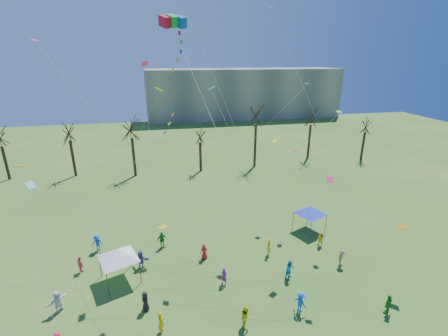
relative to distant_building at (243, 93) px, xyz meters
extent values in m
cube|color=gray|center=(0.00, 0.00, 0.00)|extent=(60.00, 14.00, 15.00)
cylinder|color=black|center=(-50.77, -45.41, -4.75)|extent=(0.44, 0.44, 5.50)
cylinder|color=black|center=(-40.67, -45.87, -4.50)|extent=(0.44, 0.44, 6.01)
cylinder|color=black|center=(-30.96, -47.79, -4.29)|extent=(0.44, 0.44, 6.42)
cylinder|color=black|center=(-20.06, -47.73, -4.96)|extent=(0.44, 0.44, 5.07)
cylinder|color=black|center=(-10.28, -47.22, -3.72)|extent=(0.44, 0.44, 7.55)
cylinder|color=black|center=(1.31, -44.51, -4.28)|extent=(0.44, 0.44, 6.43)
cylinder|color=black|center=(10.99, -47.34, -4.88)|extent=(0.44, 0.44, 5.24)
cube|color=red|center=(-25.40, -72.53, 13.58)|extent=(0.98, 1.25, 1.07)
cube|color=green|center=(-24.85, -72.53, 13.58)|extent=(0.98, 1.25, 1.07)
cube|color=#0D4BAC|center=(-24.29, -72.53, 13.58)|extent=(0.98, 1.25, 1.07)
cylinder|color=white|center=(-21.57, -79.41, 3.75)|extent=(0.02, 0.02, 23.64)
cylinder|color=#3F3F44|center=(-31.38, -75.71, -6.39)|extent=(0.10, 0.10, 2.21)
cylinder|color=#3F3F44|center=(-28.83, -74.71, -6.39)|extent=(0.10, 0.10, 2.21)
cylinder|color=#3F3F44|center=(-32.37, -73.16, -6.39)|extent=(0.10, 0.10, 2.21)
cylinder|color=#3F3F44|center=(-29.82, -72.16, -6.39)|extent=(0.10, 0.10, 2.21)
pyramid|color=white|center=(-30.60, -73.94, -4.81)|extent=(3.93, 3.93, 0.95)
cylinder|color=#3F3F44|center=(-11.15, -71.09, -6.47)|extent=(0.09, 0.09, 2.06)
cylinder|color=#3F3F44|center=(-8.82, -70.06, -6.47)|extent=(0.09, 0.09, 2.06)
cylinder|color=#3F3F44|center=(-12.18, -68.77, -6.47)|extent=(0.09, 0.09, 2.06)
cylinder|color=#3F3F44|center=(-9.86, -67.73, -6.47)|extent=(0.09, 0.09, 2.06)
pyramid|color=blue|center=(-10.50, -69.41, -5.00)|extent=(3.59, 3.59, 0.88)
imported|color=yellow|center=(-27.13, -80.32, -6.61)|extent=(0.64, 0.76, 1.78)
imported|color=#CDDE17|center=(-21.08, -80.99, -6.60)|extent=(0.76, 0.93, 1.79)
imported|color=blue|center=(-16.58, -80.45, -6.64)|extent=(1.08, 1.28, 1.72)
imported|color=#269620|center=(-10.10, -81.99, -6.65)|extent=(1.08, 0.79, 1.70)
imported|color=white|center=(-34.94, -76.74, -6.59)|extent=(1.54, 1.61, 1.83)
imported|color=black|center=(-28.31, -77.95, -6.67)|extent=(0.62, 0.87, 1.66)
imported|color=#882490|center=(-21.76, -76.33, -6.68)|extent=(0.71, 0.69, 1.64)
imported|color=#0D8EBF|center=(-15.86, -76.70, -6.58)|extent=(1.07, 0.95, 1.84)
imported|color=#987D52|center=(-10.41, -75.98, -6.67)|extent=(1.23, 1.16, 1.67)
imported|color=#F25078|center=(-34.28, -72.12, -6.71)|extent=(0.92, 0.93, 1.57)
imported|color=#4D4AA1|center=(-28.89, -72.46, -6.63)|extent=(1.61, 1.37, 1.74)
imported|color=red|center=(-22.94, -72.35, -6.70)|extent=(0.86, 0.63, 1.60)
imported|color=yellow|center=(-16.63, -73.11, -6.60)|extent=(0.50, 0.70, 1.79)
imported|color=yellow|center=(-10.79, -72.66, -6.72)|extent=(0.87, 0.94, 1.56)
imported|color=blue|center=(-33.34, -68.92, -6.60)|extent=(1.27, 0.88, 1.80)
imported|color=#1E8A28|center=(-26.94, -69.63, -6.59)|extent=(1.16, 0.85, 1.83)
cube|color=orange|center=(-34.88, -77.62, 4.81)|extent=(0.64, 0.80, 0.19)
cylinder|color=white|center=(-34.34, -79.17, -0.70)|extent=(0.01, 0.01, 11.10)
cube|color=#F02863|center=(-27.22, -69.15, 10.58)|extent=(0.69, 0.74, 0.40)
cylinder|color=white|center=(-27.17, -74.73, 2.19)|extent=(0.01, 0.01, 19.83)
cube|color=gold|center=(-26.51, -79.68, 0.68)|extent=(0.91, 0.92, 0.18)
cylinder|color=white|center=(-23.79, -80.34, -2.76)|extent=(0.01, 0.01, 8.55)
cube|color=#1CD2D5|center=(-21.58, -69.93, 8.52)|extent=(0.65, 0.56, 0.35)
cylinder|color=white|center=(-19.08, -75.19, 1.16)|extent=(0.01, 0.01, 18.46)
cube|color=blue|center=(-14.38, -64.20, 15.86)|extent=(0.88, 0.83, 0.39)
cylinder|color=white|center=(-12.24, -73.10, 4.83)|extent=(0.01, 0.01, 28.36)
cube|color=#CE194D|center=(-13.31, -77.07, 1.96)|extent=(0.63, 0.69, 0.36)
cylinder|color=white|center=(-24.12, -76.90, -2.12)|extent=(0.01, 0.01, 22.98)
cube|color=#5CC72E|center=(-8.50, -69.36, 5.90)|extent=(0.56, 0.67, 0.14)
cylinder|color=white|center=(-18.41, -73.66, -0.15)|extent=(0.01, 0.01, 24.56)
cube|color=#C037BB|center=(-37.64, -62.49, 12.66)|extent=(0.96, 0.93, 0.24)
cylinder|color=white|center=(-29.70, -69.41, 3.23)|extent=(0.01, 0.01, 28.00)
cube|color=orange|center=(-21.96, -63.02, 13.54)|extent=(0.63, 0.53, 0.37)
cylinder|color=white|center=(-18.91, -69.86, 3.67)|extent=(0.01, 0.01, 24.46)
cube|color=#D82479|center=(-14.56, -73.27, 3.22)|extent=(0.79, 0.74, 0.17)
cylinder|color=white|center=(-12.48, -74.62, -1.49)|extent=(0.01, 0.01, 10.29)
cube|color=#FFF91A|center=(-26.15, -72.22, 8.72)|extent=(0.76, 0.73, 0.36)
cylinder|color=white|center=(-30.22, -72.17, 1.26)|extent=(0.01, 0.01, 16.65)
cube|color=#1CD2B9|center=(-9.78, -64.21, 8.28)|extent=(0.69, 0.74, 0.20)
cylinder|color=white|center=(-19.34, -68.34, 1.04)|extent=(0.01, 0.01, 25.12)
cube|color=#19A5BD|center=(-35.92, -74.44, 2.25)|extent=(0.80, 0.81, 0.40)
cylinder|color=white|center=(-29.43, -73.40, -1.98)|extent=(0.01, 0.01, 15.42)
cube|color=#CFEA18|center=(-13.62, -65.35, 2.06)|extent=(0.79, 0.74, 0.24)
cylinder|color=white|center=(-15.12, -69.23, -2.07)|extent=(0.01, 0.01, 11.45)
cube|color=orange|center=(-7.33, -78.93, -2.03)|extent=(0.94, 0.88, 0.34)
cylinder|color=white|center=(-9.06, -75.80, -4.12)|extent=(0.01, 0.01, 8.10)
camera|label=1|loc=(-26.14, -97.97, 11.21)|focal=25.00mm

